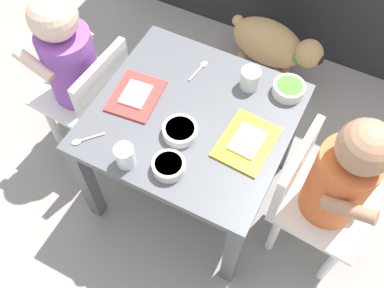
{
  "coord_description": "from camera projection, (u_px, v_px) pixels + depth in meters",
  "views": [
    {
      "loc": [
        0.36,
        -0.7,
        1.56
      ],
      "look_at": [
        0.0,
        0.0,
        0.3
      ],
      "focal_mm": 41.57,
      "sensor_mm": 36.0,
      "label": 1
    }
  ],
  "objects": [
    {
      "name": "ground_plane",
      "position": [
        192.0,
        185.0,
        1.74
      ],
      "size": [
        7.0,
        7.0,
        0.0
      ],
      "primitive_type": "plane",
      "color": "gray"
    },
    {
      "name": "dining_table",
      "position": [
        192.0,
        130.0,
        1.41
      ],
      "size": [
        0.59,
        0.56,
        0.47
      ],
      "color": "#515459",
      "rests_on": "ground"
    },
    {
      "name": "seated_child_left",
      "position": [
        72.0,
        63.0,
        1.48
      ],
      "size": [
        0.3,
        0.3,
        0.72
      ],
      "color": "white",
      "rests_on": "ground"
    },
    {
      "name": "seated_child_right",
      "position": [
        337.0,
        181.0,
        1.25
      ],
      "size": [
        0.3,
        0.3,
        0.71
      ],
      "color": "white",
      "rests_on": "ground"
    },
    {
      "name": "dog",
      "position": [
        273.0,
        45.0,
        1.88
      ],
      "size": [
        0.43,
        0.23,
        0.29
      ],
      "color": "tan",
      "rests_on": "ground"
    },
    {
      "name": "food_tray_left",
      "position": [
        136.0,
        95.0,
        1.37
      ],
      "size": [
        0.16,
        0.19,
        0.02
      ],
      "color": "red",
      "rests_on": "dining_table"
    },
    {
      "name": "food_tray_right",
      "position": [
        247.0,
        142.0,
        1.28
      ],
      "size": [
        0.16,
        0.2,
        0.02
      ],
      "color": "gold",
      "rests_on": "dining_table"
    },
    {
      "name": "water_cup_left",
      "position": [
        250.0,
        79.0,
        1.38
      ],
      "size": [
        0.06,
        0.06,
        0.07
      ],
      "color": "white",
      "rests_on": "dining_table"
    },
    {
      "name": "water_cup_right",
      "position": [
        125.0,
        157.0,
        1.23
      ],
      "size": [
        0.06,
        0.06,
        0.07
      ],
      "color": "white",
      "rests_on": "dining_table"
    },
    {
      "name": "veggie_bowl_far",
      "position": [
        179.0,
        130.0,
        1.29
      ],
      "size": [
        0.1,
        0.1,
        0.03
      ],
      "color": "white",
      "rests_on": "dining_table"
    },
    {
      "name": "cereal_bowl_right_side",
      "position": [
        289.0,
        89.0,
        1.37
      ],
      "size": [
        0.1,
        0.1,
        0.04
      ],
      "color": "white",
      "rests_on": "dining_table"
    },
    {
      "name": "veggie_bowl_near",
      "position": [
        169.0,
        166.0,
        1.23
      ],
      "size": [
        0.09,
        0.09,
        0.03
      ],
      "color": "silver",
      "rests_on": "dining_table"
    },
    {
      "name": "spoon_by_left_tray",
      "position": [
        85.0,
        139.0,
        1.29
      ],
      "size": [
        0.08,
        0.08,
        0.01
      ],
      "color": "silver",
      "rests_on": "dining_table"
    },
    {
      "name": "spoon_by_right_tray",
      "position": [
        200.0,
        69.0,
        1.44
      ],
      "size": [
        0.03,
        0.1,
        0.01
      ],
      "color": "silver",
      "rests_on": "dining_table"
    }
  ]
}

